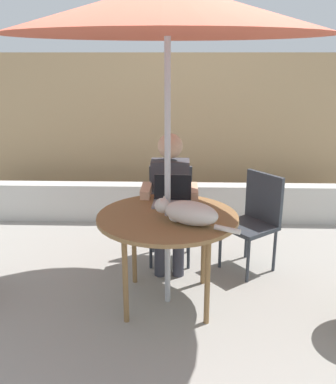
# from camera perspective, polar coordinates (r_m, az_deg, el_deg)

# --- Properties ---
(ground_plane) EXTENTS (14.00, 14.00, 0.00)m
(ground_plane) POSITION_cam_1_polar(r_m,az_deg,el_deg) (3.56, -0.05, -13.97)
(ground_plane) COLOR gray
(fence_back) EXTENTS (5.10, 0.08, 1.89)m
(fence_back) POSITION_cam_1_polar(r_m,az_deg,el_deg) (5.47, 0.76, 7.84)
(fence_back) COLOR tan
(fence_back) RESTS_ON ground
(planter_wall_low) EXTENTS (4.59, 0.20, 0.44)m
(planter_wall_low) POSITION_cam_1_polar(r_m,az_deg,el_deg) (5.08, 0.60, -1.37)
(planter_wall_low) COLOR beige
(planter_wall_low) RESTS_ON ground
(patio_table) EXTENTS (1.06, 1.06, 0.72)m
(patio_table) POSITION_cam_1_polar(r_m,az_deg,el_deg) (3.27, -0.06, -3.99)
(patio_table) COLOR olive
(patio_table) RESTS_ON ground
(patio_umbrella) EXTENTS (2.17, 2.17, 2.30)m
(patio_umbrella) POSITION_cam_1_polar(r_m,az_deg,el_deg) (3.05, -0.06, 22.71)
(patio_umbrella) COLOR #B7B7BC
(patio_umbrella) RESTS_ON ground
(chair_occupied) EXTENTS (0.40, 0.40, 0.87)m
(chair_occupied) POSITION_cam_1_polar(r_m,az_deg,el_deg) (4.08, 0.32, -1.91)
(chair_occupied) COLOR #33383F
(chair_occupied) RESTS_ON ground
(chair_empty) EXTENTS (0.56, 0.56, 0.87)m
(chair_empty) POSITION_cam_1_polar(r_m,az_deg,el_deg) (3.95, 11.38, -2.93)
(chair_empty) COLOR #33383F
(chair_empty) RESTS_ON ground
(person_seated) EXTENTS (0.48, 0.48, 1.21)m
(person_seated) POSITION_cam_1_polar(r_m,az_deg,el_deg) (3.88, 0.26, -0.29)
(person_seated) COLOR #3F3F47
(person_seated) RESTS_ON ground
(laptop) EXTENTS (0.31, 0.27, 0.21)m
(laptop) POSITION_cam_1_polar(r_m,az_deg,el_deg) (3.50, 0.56, -0.45)
(laptop) COLOR gray
(laptop) RESTS_ON patio_table
(cat) EXTENTS (0.59, 0.37, 0.17)m
(cat) POSITION_cam_1_polar(r_m,az_deg,el_deg) (3.06, 2.58, -2.73)
(cat) COLOR silver
(cat) RESTS_ON patio_table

